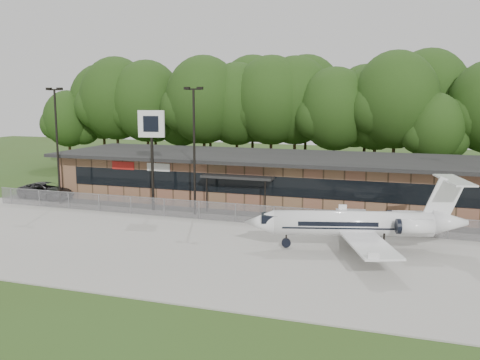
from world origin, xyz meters
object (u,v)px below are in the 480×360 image
at_px(terminal, 279,178).
at_px(business_jet, 360,224).
at_px(pole_sign, 152,135).
at_px(suv, 47,191).

height_order(terminal, business_jet, business_jet).
bearing_deg(business_jet, pole_sign, 145.41).
bearing_deg(pole_sign, business_jet, -29.97).
distance_m(suv, pole_sign, 13.35).
relative_size(business_jet, pole_sign, 1.65).
distance_m(terminal, suv, 21.70).
xyz_separation_m(business_jet, suv, (-29.65, 7.65, -0.90)).
height_order(suv, pole_sign, pole_sign).
bearing_deg(terminal, suv, -165.06).
relative_size(business_jet, suv, 2.50).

